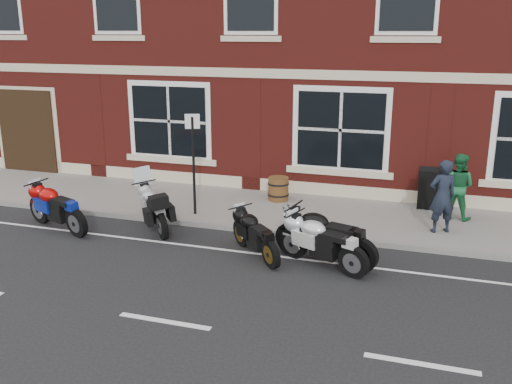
% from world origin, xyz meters
% --- Properties ---
extents(ground, '(80.00, 80.00, 0.00)m').
position_xyz_m(ground, '(0.00, 0.00, 0.00)').
color(ground, black).
rests_on(ground, ground).
extents(sidewalk, '(30.00, 3.00, 0.12)m').
position_xyz_m(sidewalk, '(0.00, 3.00, 0.06)').
color(sidewalk, slate).
rests_on(sidewalk, ground).
extents(kerb, '(30.00, 0.16, 0.12)m').
position_xyz_m(kerb, '(0.00, 1.42, 0.06)').
color(kerb, slate).
rests_on(kerb, ground).
extents(moto_touring_silver, '(1.47, 1.65, 1.37)m').
position_xyz_m(moto_touring_silver, '(-2.24, 1.02, 0.56)').
color(moto_touring_silver, black).
rests_on(moto_touring_silver, ground).
extents(moto_sport_red, '(2.10, 0.94, 0.99)m').
position_xyz_m(moto_sport_red, '(-4.38, 0.25, 0.57)').
color(moto_sport_red, black).
rests_on(moto_sport_red, ground).
extents(moto_sport_black, '(1.44, 1.47, 0.87)m').
position_xyz_m(moto_sport_black, '(0.55, 0.10, 0.50)').
color(moto_sport_black, black).
rests_on(moto_sport_black, ground).
extents(moto_sport_silver, '(1.96, 0.99, 0.94)m').
position_xyz_m(moto_sport_silver, '(1.96, -0.03, 0.54)').
color(moto_sport_silver, black).
rests_on(moto_sport_silver, ground).
extents(moto_naked_black, '(2.22, 0.81, 1.02)m').
position_xyz_m(moto_naked_black, '(1.95, 0.23, 0.59)').
color(moto_naked_black, black).
rests_on(moto_naked_black, ground).
extents(pedestrian_left, '(0.72, 0.63, 1.67)m').
position_xyz_m(pedestrian_left, '(4.17, 2.45, 0.96)').
color(pedestrian_left, black).
rests_on(pedestrian_left, sidewalk).
extents(pedestrian_right, '(0.93, 0.82, 1.60)m').
position_xyz_m(pedestrian_right, '(4.52, 3.58, 0.92)').
color(pedestrian_right, '#1B5E33').
rests_on(pedestrian_right, sidewalk).
extents(a_board_sign, '(0.64, 0.43, 1.06)m').
position_xyz_m(a_board_sign, '(3.92, 4.12, 0.65)').
color(a_board_sign, black).
rests_on(a_board_sign, sidewalk).
extents(barrel_planter, '(0.57, 0.57, 0.63)m').
position_xyz_m(barrel_planter, '(0.02, 3.73, 0.44)').
color(barrel_planter, '#573617').
rests_on(barrel_planter, sidewalk).
extents(parking_sign, '(0.34, 0.15, 2.49)m').
position_xyz_m(parking_sign, '(-1.63, 1.96, 1.56)').
color(parking_sign, black).
rests_on(parking_sign, sidewalk).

